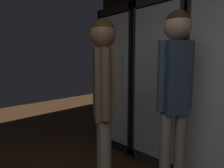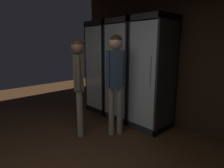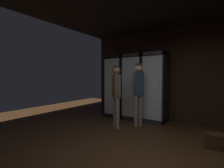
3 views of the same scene
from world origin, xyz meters
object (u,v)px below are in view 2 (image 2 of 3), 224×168
Objects in this scene: cooler_center at (154,75)px; shopper_far at (116,72)px; cooler_left at (127,71)px; shopper_near at (79,77)px; cooler_far_left at (106,68)px.

cooler_center is 0.80m from shopper_far.
cooler_center is 1.20× the size of shopper_far.
shopper_near is at bearing -89.38° from cooler_left.
cooler_left is at bearing 90.62° from shopper_near.
cooler_center reaches higher than shopper_near.
cooler_far_left and cooler_center have the same top height.
cooler_left is at bearing 120.31° from shopper_far.
shopper_far is at bearing -59.69° from cooler_left.
cooler_left is 0.68m from cooler_center.
shopper_far is (-0.24, -0.75, 0.11)m from cooler_center.
shopper_far is (1.12, -0.76, 0.10)m from cooler_far_left.
shopper_far reaches higher than shopper_near.
cooler_center is at bearing -0.08° from cooler_far_left.
cooler_left is 1.00× the size of cooler_center.
shopper_far is at bearing -34.08° from cooler_far_left.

